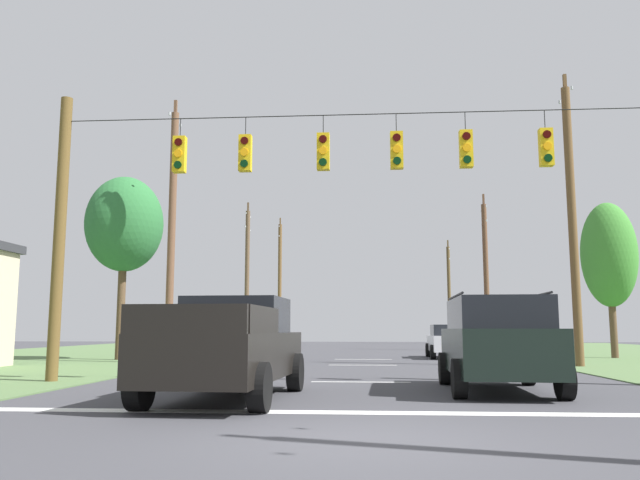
% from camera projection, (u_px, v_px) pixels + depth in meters
% --- Properties ---
extents(ground_plane, '(120.00, 120.00, 0.00)m').
position_uv_depth(ground_plane, '(354.00, 440.00, 7.74)').
color(ground_plane, '#3D3D42').
extents(stop_bar_stripe, '(12.55, 0.45, 0.01)m').
position_uv_depth(stop_bar_stripe, '(357.00, 412.00, 10.27)').
color(stop_bar_stripe, white).
rests_on(stop_bar_stripe, ground).
extents(lane_dash_0, '(2.50, 0.15, 0.01)m').
position_uv_depth(lane_dash_0, '(361.00, 382.00, 16.20)').
color(lane_dash_0, white).
rests_on(lane_dash_0, ground).
extents(lane_dash_1, '(2.50, 0.15, 0.01)m').
position_uv_depth(lane_dash_1, '(363.00, 365.00, 23.76)').
color(lane_dash_1, white).
rests_on(lane_dash_1, ground).
extents(lane_dash_2, '(2.50, 0.15, 0.01)m').
position_uv_depth(lane_dash_2, '(363.00, 359.00, 28.26)').
color(lane_dash_2, white).
rests_on(lane_dash_2, ground).
extents(overhead_signal_span, '(15.39, 0.31, 7.40)m').
position_uv_depth(overhead_signal_span, '(353.00, 211.00, 16.16)').
color(overhead_signal_span, brown).
rests_on(overhead_signal_span, ground).
extents(pickup_truck, '(2.48, 5.49, 1.95)m').
position_uv_depth(pickup_truck, '(230.00, 348.00, 12.36)').
color(pickup_truck, black).
rests_on(pickup_truck, ground).
extents(suv_black, '(2.34, 4.86, 2.05)m').
position_uv_depth(suv_black, '(496.00, 341.00, 13.88)').
color(suv_black, black).
rests_on(suv_black, ground).
extents(distant_car_crossing_white, '(2.09, 4.34, 1.52)m').
position_uv_depth(distant_car_crossing_white, '(450.00, 341.00, 29.63)').
color(distant_car_crossing_white, silver).
rests_on(distant_car_crossing_white, ground).
extents(distant_car_oncoming, '(2.33, 4.45, 1.52)m').
position_uv_depth(distant_car_oncoming, '(270.00, 341.00, 27.89)').
color(distant_car_oncoming, slate).
rests_on(distant_car_oncoming, ground).
extents(utility_pole_mid_right, '(0.31, 1.56, 10.74)m').
position_uv_depth(utility_pole_mid_right, '(572.00, 220.00, 23.30)').
color(utility_pole_mid_right, brown).
rests_on(utility_pole_mid_right, ground).
extents(utility_pole_far_right, '(0.32, 1.79, 9.89)m').
position_uv_depth(utility_pole_far_right, '(486.00, 273.00, 40.57)').
color(utility_pole_far_right, brown).
rests_on(utility_pole_far_right, ground).
extents(utility_pole_near_left, '(0.30, 1.82, 9.28)m').
position_uv_depth(utility_pole_near_left, '(449.00, 292.00, 57.56)').
color(utility_pole_near_left, brown).
rests_on(utility_pole_near_left, ground).
extents(utility_pole_far_left, '(0.30, 1.58, 10.58)m').
position_uv_depth(utility_pole_far_left, '(172.00, 231.00, 25.57)').
color(utility_pole_far_left, brown).
rests_on(utility_pole_far_left, ground).
extents(utility_pole_distant_right, '(0.29, 1.81, 9.68)m').
position_uv_depth(utility_pole_distant_right, '(247.00, 275.00, 42.29)').
color(utility_pole_distant_right, brown).
rests_on(utility_pole_distant_right, ground).
extents(utility_pole_distant_left, '(0.34, 1.72, 11.61)m').
position_uv_depth(utility_pole_distant_left, '(280.00, 281.00, 59.36)').
color(utility_pole_distant_left, brown).
rests_on(utility_pole_distant_left, ground).
extents(tree_roadside_right, '(3.34, 3.34, 7.96)m').
position_uv_depth(tree_roadside_right, '(124.00, 225.00, 28.19)').
color(tree_roadside_right, brown).
rests_on(tree_roadside_right, ground).
extents(tree_roadside_far_right, '(2.48, 2.48, 7.16)m').
position_uv_depth(tree_roadside_far_right, '(609.00, 255.00, 29.73)').
color(tree_roadside_far_right, brown).
rests_on(tree_roadside_far_right, ground).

